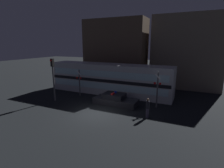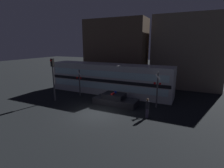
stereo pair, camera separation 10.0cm
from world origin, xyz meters
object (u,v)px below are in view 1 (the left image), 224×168
object	(u,v)px
police_car	(115,100)
crossing_signal_near	(157,88)
train	(109,79)
pedestrian	(147,108)
traffic_light_corner	(53,76)

from	to	relation	value
police_car	crossing_signal_near	xyz separation A→B (m)	(4.34, 0.91, 1.57)
train	police_car	bearing A→B (deg)	-55.46
police_car	pedestrian	size ratio (longest dim) A/B	2.68
police_car	pedestrian	distance (m)	4.62
crossing_signal_near	train	bearing A→B (deg)	157.47
train	crossing_signal_near	bearing A→B (deg)	-22.53
train	police_car	xyz separation A→B (m)	(2.61, -3.80, -1.49)
train	crossing_signal_near	world-z (taller)	train
police_car	traffic_light_corner	bearing A→B (deg)	-164.45
train	police_car	distance (m)	4.84
train	crossing_signal_near	size ratio (longest dim) A/B	4.46
police_car	traffic_light_corner	xyz separation A→B (m)	(-6.99, -1.83, 2.50)
police_car	traffic_light_corner	distance (m)	7.64
pedestrian	crossing_signal_near	bearing A→B (deg)	85.53
traffic_light_corner	train	bearing A→B (deg)	52.16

